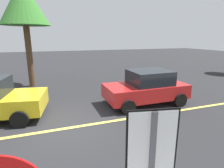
{
  "coord_description": "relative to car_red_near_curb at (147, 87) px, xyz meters",
  "views": [
    {
      "loc": [
        -0.5,
        -6.19,
        3.18
      ],
      "look_at": [
        1.81,
        0.3,
        1.43
      ],
      "focal_mm": 29.36,
      "sensor_mm": 36.0,
      "label": 1
    }
  ],
  "objects": [
    {
      "name": "ground_plane",
      "position": [
        -3.97,
        -1.35,
        -0.82
      ],
      "size": [
        80.0,
        80.0,
        0.0
      ],
      "primitive_type": "plane",
      "color": "#262628"
    },
    {
      "name": "car_red_near_curb",
      "position": [
        0.0,
        0.0,
        0.0
      ],
      "size": [
        3.96,
        2.09,
        1.65
      ],
      "color": "red",
      "rests_on": "ground_plane"
    },
    {
      "name": "tree_left_verge",
      "position": [
        -5.52,
        5.46,
        4.32
      ],
      "size": [
        2.96,
        2.96,
        6.54
      ],
      "color": "#513823",
      "rests_on": "ground_plane"
    },
    {
      "name": "lane_marking_centre",
      "position": [
        -0.97,
        -1.35,
        -0.82
      ],
      "size": [
        28.0,
        0.16,
        0.01
      ],
      "primitive_type": "cube",
      "color": "#E0D14C"
    }
  ]
}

